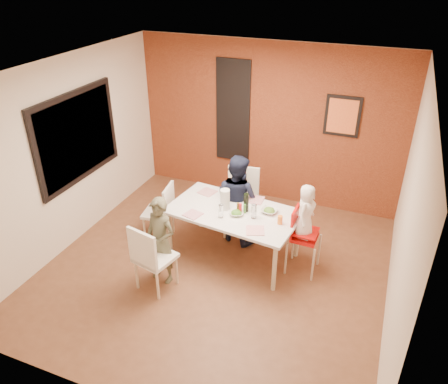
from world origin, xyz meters
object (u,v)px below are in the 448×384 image
at_px(chair_far, 242,197).
at_px(paper_towel_roll, 225,199).
at_px(chair_left, 163,209).
at_px(high_chair, 302,234).
at_px(toddler, 306,211).
at_px(dining_table, 234,215).
at_px(child_near, 161,241).
at_px(child_far, 237,199).
at_px(chair_near, 150,256).
at_px(wine_bottle, 246,203).

relative_size(chair_far, paper_towel_roll, 3.49).
bearing_deg(chair_far, chair_left, -156.56).
xyz_separation_m(high_chair, toddler, (0.02, -0.00, 0.36)).
relative_size(chair_far, chair_left, 1.17).
xyz_separation_m(dining_table, child_near, (-0.68, -0.84, -0.06)).
height_order(chair_left, paper_towel_roll, paper_towel_roll).
bearing_deg(high_chair, toddler, -91.28).
distance_m(chair_left, high_chair, 2.10).
distance_m(dining_table, child_near, 1.09).
relative_size(dining_table, chair_far, 1.82).
distance_m(chair_left, toddler, 2.17).
relative_size(child_near, paper_towel_roll, 4.11).
height_order(high_chair, paper_towel_roll, paper_towel_roll).
height_order(chair_left, child_far, child_far).
bearing_deg(paper_towel_roll, high_chair, 1.83).
height_order(dining_table, high_chair, high_chair).
distance_m(chair_far, child_near, 1.61).
distance_m(chair_left, paper_towel_roll, 1.09).
height_order(chair_far, child_near, child_near).
bearing_deg(chair_near, child_far, -98.93).
bearing_deg(chair_far, dining_table, -88.32).
bearing_deg(paper_towel_roll, wine_bottle, 10.35).
relative_size(chair_near, chair_far, 0.93).
height_order(toddler, wine_bottle, toddler).
bearing_deg(high_chair, chair_left, 91.82).
bearing_deg(wine_bottle, dining_table, -159.84).
bearing_deg(wine_bottle, chair_left, -178.74).
relative_size(high_chair, toddler, 1.26).
distance_m(dining_table, chair_far, 0.68).
bearing_deg(chair_left, wine_bottle, 82.27).
bearing_deg(chair_near, child_near, -81.62).
xyz_separation_m(chair_far, paper_towel_roll, (-0.01, -0.66, 0.31)).
relative_size(child_near, child_far, 0.89).
xyz_separation_m(chair_left, high_chair, (2.10, 0.01, 0.07)).
bearing_deg(child_near, chair_far, 79.24).
bearing_deg(toddler, paper_towel_roll, 99.82).
bearing_deg(chair_near, toddler, -133.36).
height_order(child_far, paper_towel_roll, child_far).
relative_size(child_far, paper_towel_roll, 4.65).
distance_m(chair_far, high_chair, 1.24).
distance_m(chair_near, high_chair, 2.00).
relative_size(dining_table, high_chair, 2.00).
relative_size(chair_left, wine_bottle, 3.34).
height_order(chair_left, wine_bottle, wine_bottle).
bearing_deg(child_far, high_chair, 177.31).
relative_size(chair_left, child_near, 0.73).
xyz_separation_m(chair_left, toddler, (2.12, 0.01, 0.43)).
height_order(dining_table, paper_towel_roll, paper_towel_roll).
bearing_deg(child_near, chair_near, -84.63).
bearing_deg(dining_table, toddler, 2.27).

